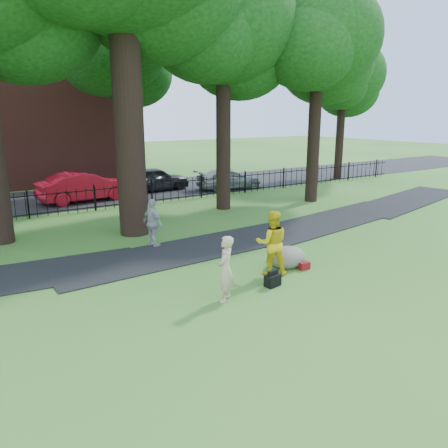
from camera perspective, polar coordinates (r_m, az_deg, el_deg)
ground at (r=11.70m, az=1.54°, el=-8.95°), size 120.00×120.00×0.00m
footpath at (r=15.31m, az=-3.73°, el=-3.29°), size 36.07×3.85×0.03m
street at (r=25.98m, az=-19.06°, el=3.27°), size 80.00×7.00×0.02m
iron_fence at (r=22.08m, az=-16.54°, el=3.22°), size 44.00×0.04×1.20m
tree_row at (r=18.80m, az=-13.10°, el=24.80°), size 26.82×7.96×12.42m
woman at (r=10.93m, az=0.19°, el=-5.87°), size 0.74×0.71×1.70m
man at (r=12.75m, az=6.28°, el=-2.47°), size 1.17×1.09×1.92m
pedestrian at (r=15.52m, az=-9.28°, el=0.11°), size 0.62×1.08×1.73m
boulder at (r=13.63m, az=8.33°, el=-4.11°), size 1.40×1.20×0.70m
backpack at (r=12.14m, az=6.37°, el=-7.32°), size 0.48×0.35×0.33m
red_bag at (r=13.54m, az=10.42°, el=-5.37°), size 0.35×0.24×0.23m
red_sedan at (r=24.59m, az=-17.76°, el=4.68°), size 4.96×2.09×1.59m
grey_car at (r=26.93m, az=-9.10°, el=5.83°), size 4.46×2.13×1.47m
silver_car at (r=27.43m, az=0.67°, el=5.90°), size 4.40×2.19×1.23m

